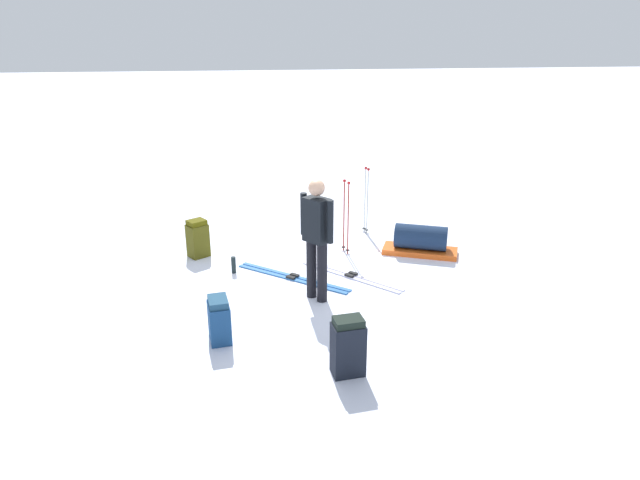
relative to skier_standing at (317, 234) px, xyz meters
name	(u,v)px	position (x,y,z in m)	size (l,w,h in m)	color
ground_plane	(320,285)	(-0.43, 0.10, -0.95)	(80.00, 80.00, 0.00)	white
skier_standing	(317,234)	(0.00, 0.00, 0.00)	(0.46, 0.40, 1.70)	black
ski_pair_near	(351,276)	(-0.66, 0.60, -0.94)	(1.39, 1.36, 0.05)	silver
ski_pair_far	(293,278)	(-0.71, -0.28, -0.94)	(1.33, 1.61, 0.05)	#275FA4
backpack_large_dark	(348,347)	(1.85, 0.12, -0.62)	(0.29, 0.37, 0.67)	black
backpack_bright	(198,239)	(-1.77, -1.73, -0.65)	(0.38, 0.39, 0.62)	#47440F
backpack_small_spare	(219,320)	(0.97, -1.29, -0.68)	(0.39, 0.30, 0.56)	navy
ski_poles_planted_near	(346,213)	(-1.65, 0.68, -0.27)	(0.22, 0.11, 1.23)	maroon
ski_poles_planted_far	(366,197)	(-2.56, 1.20, -0.28)	(0.16, 0.10, 1.21)	#AFB9B7
gear_sled	(421,241)	(-1.43, 1.89, -0.73)	(0.86, 1.29, 0.49)	#E85B1B
thermos_bottle	(234,265)	(-1.02, -1.15, -0.82)	(0.07, 0.07, 0.26)	black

